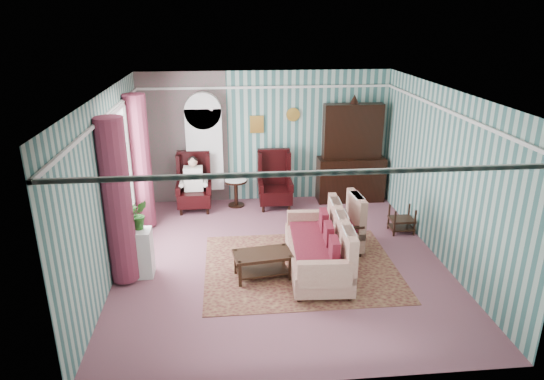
{
  "coord_description": "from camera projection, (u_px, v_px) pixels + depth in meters",
  "views": [
    {
      "loc": [
        -0.88,
        -7.46,
        4.03
      ],
      "look_at": [
        -0.1,
        0.6,
        1.08
      ],
      "focal_mm": 32.0,
      "sensor_mm": 36.0,
      "label": 1
    }
  ],
  "objects": [
    {
      "name": "floral_armchair",
      "position": [
        338.0,
        228.0,
        8.63
      ],
      "size": [
        0.84,
        0.91,
        0.88
      ],
      "primitive_type": "cube",
      "rotation": [
        0.0,
        0.0,
        1.64
      ],
      "color": "beige",
      "rests_on": "floor"
    },
    {
      "name": "potted_plant_b",
      "position": [
        139.0,
        215.0,
        7.65
      ],
      "size": [
        0.33,
        0.3,
        0.48
      ],
      "primitive_type": "imported",
      "rotation": [
        0.0,
        0.0,
        0.42
      ],
      "color": "#1C541A",
      "rests_on": "plant_stand"
    },
    {
      "name": "plant_stand",
      "position": [
        135.0,
        253.0,
        7.8
      ],
      "size": [
        0.55,
        0.35,
        0.8
      ],
      "primitive_type": "cube",
      "color": "white",
      "rests_on": "floor"
    },
    {
      "name": "round_side_table",
      "position": [
        236.0,
        193.0,
        10.7
      ],
      "size": [
        0.5,
        0.5,
        0.6
      ],
      "primitive_type": "cylinder",
      "color": "black",
      "rests_on": "floor"
    },
    {
      "name": "room_shell",
      "position": [
        243.0,
        146.0,
        7.86
      ],
      "size": [
        5.53,
        6.02,
        2.91
      ],
      "color": "#396763",
      "rests_on": "ground"
    },
    {
      "name": "nest_table",
      "position": [
        402.0,
        219.0,
        9.41
      ],
      "size": [
        0.45,
        0.38,
        0.54
      ],
      "primitive_type": "cube",
      "color": "black",
      "rests_on": "floor"
    },
    {
      "name": "sofa",
      "position": [
        317.0,
        245.0,
        7.91
      ],
      "size": [
        1.19,
        2.11,
        0.94
      ],
      "primitive_type": "cube",
      "rotation": [
        0.0,
        0.0,
        1.52
      ],
      "color": "beige",
      "rests_on": "floor"
    },
    {
      "name": "coffee_table",
      "position": [
        262.0,
        265.0,
        7.8
      ],
      "size": [
        0.98,
        0.63,
        0.44
      ],
      "primitive_type": "cube",
      "rotation": [
        0.0,
        0.0,
        0.14
      ],
      "color": "black",
      "rests_on": "floor"
    },
    {
      "name": "potted_plant_a",
      "position": [
        127.0,
        223.0,
        7.46
      ],
      "size": [
        0.44,
        0.41,
        0.41
      ],
      "primitive_type": "imported",
      "rotation": [
        0.0,
        0.0,
        0.29
      ],
      "color": "#1E4C17",
      "rests_on": "plant_stand"
    },
    {
      "name": "wingback_left",
      "position": [
        194.0,
        183.0,
        10.37
      ],
      "size": [
        0.76,
        0.8,
        1.25
      ],
      "primitive_type": "cube",
      "color": "black",
      "rests_on": "floor"
    },
    {
      "name": "potted_plant_c",
      "position": [
        131.0,
        217.0,
        7.68
      ],
      "size": [
        0.27,
        0.27,
        0.39
      ],
      "primitive_type": "imported",
      "rotation": [
        0.0,
        0.0,
        -0.28
      ],
      "color": "#1F5B1C",
      "rests_on": "plant_stand"
    },
    {
      "name": "seated_woman",
      "position": [
        194.0,
        184.0,
        10.38
      ],
      "size": [
        0.44,
        0.4,
        1.18
      ],
      "primitive_type": null,
      "color": "white",
      "rests_on": "floor"
    },
    {
      "name": "floor",
      "position": [
        281.0,
        260.0,
        8.44
      ],
      "size": [
        6.0,
        6.0,
        0.0
      ],
      "primitive_type": "plane",
      "color": "#864E5D",
      "rests_on": "ground"
    },
    {
      "name": "rug",
      "position": [
        300.0,
        267.0,
        8.18
      ],
      "size": [
        3.2,
        2.6,
        0.01
      ],
      "primitive_type": "cube",
      "color": "#4A2118",
      "rests_on": "floor"
    },
    {
      "name": "dresser_hutch",
      "position": [
        352.0,
        150.0,
        10.75
      ],
      "size": [
        1.5,
        0.56,
        2.36
      ],
      "primitive_type": "cube",
      "color": "black",
      "rests_on": "floor"
    },
    {
      "name": "bookcase",
      "position": [
        205.0,
        155.0,
        10.58
      ],
      "size": [
        0.8,
        0.28,
        2.24
      ],
      "primitive_type": "cube",
      "color": "silver",
      "rests_on": "floor"
    },
    {
      "name": "wingback_right",
      "position": [
        275.0,
        180.0,
        10.53
      ],
      "size": [
        0.76,
        0.8,
        1.25
      ],
      "primitive_type": "cube",
      "color": "black",
      "rests_on": "floor"
    }
  ]
}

